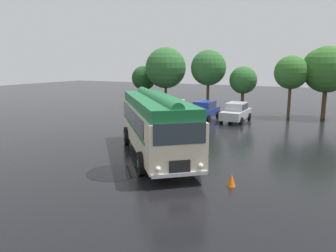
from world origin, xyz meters
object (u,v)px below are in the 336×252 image
car_mid_right (236,112)px  vintage_bus (156,122)px  car_mid_left (204,110)px  traffic_cone (231,180)px  car_near_left (174,109)px

car_mid_right → vintage_bus: bearing=-94.7°
car_mid_left → car_mid_right: bearing=3.4°
car_mid_left → traffic_cone: bearing=-65.2°
vintage_bus → car_mid_right: size_ratio=2.19×
car_near_left → car_mid_right: size_ratio=1.04×
car_mid_right → car_mid_left: bearing=-176.6°
car_near_left → traffic_cone: size_ratio=7.99×
car_near_left → traffic_cone: 17.32m
traffic_cone → car_near_left: bearing=124.0°
car_mid_left → car_near_left: bearing=-164.5°
car_near_left → traffic_cone: (9.69, -14.35, -0.57)m
car_mid_left → traffic_cone: size_ratio=7.65×
car_mid_left → traffic_cone: car_mid_left is taller
car_near_left → car_mid_left: size_ratio=1.04×
car_mid_right → traffic_cone: bearing=-75.1°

